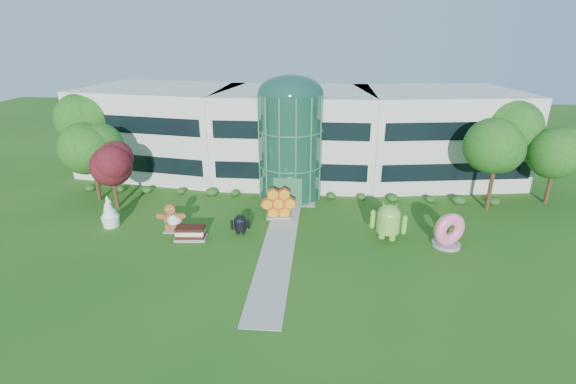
# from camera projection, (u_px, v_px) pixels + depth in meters

# --- Properties ---
(ground) EXTENTS (140.00, 140.00, 0.00)m
(ground) POSITION_uv_depth(u_px,v_px,m) (276.00, 256.00, 29.93)
(ground) COLOR #215114
(ground) RESTS_ON ground
(building) EXTENTS (46.00, 15.00, 9.30)m
(building) POSITION_uv_depth(u_px,v_px,m) (295.00, 134.00, 44.94)
(building) COLOR beige
(building) RESTS_ON ground
(atrium) EXTENTS (6.00, 6.00, 9.80)m
(atrium) POSITION_uv_depth(u_px,v_px,m) (290.00, 146.00, 39.28)
(atrium) COLOR #194738
(atrium) RESTS_ON ground
(walkway) EXTENTS (2.40, 20.00, 0.04)m
(walkway) POSITION_uv_depth(u_px,v_px,m) (279.00, 242.00, 31.78)
(walkway) COLOR #9E9E93
(walkway) RESTS_ON ground
(tree_red) EXTENTS (4.00, 4.00, 6.00)m
(tree_red) POSITION_uv_depth(u_px,v_px,m) (113.00, 176.00, 37.08)
(tree_red) COLOR #3F0C14
(tree_red) RESTS_ON ground
(trees_backdrop) EXTENTS (52.00, 8.00, 8.40)m
(trees_backdrop) POSITION_uv_depth(u_px,v_px,m) (291.00, 151.00, 40.47)
(trees_backdrop) COLOR #224C13
(trees_backdrop) RESTS_ON ground
(android_green) EXTENTS (3.38, 2.77, 3.30)m
(android_green) POSITION_uv_depth(u_px,v_px,m) (388.00, 219.00, 31.77)
(android_green) COLOR #6DB138
(android_green) RESTS_ON ground
(android_black) EXTENTS (1.79, 1.40, 1.82)m
(android_black) POSITION_uv_depth(u_px,v_px,m) (240.00, 223.00, 32.90)
(android_black) COLOR black
(android_black) RESTS_ON ground
(donut) EXTENTS (2.89, 2.23, 2.71)m
(donut) POSITION_uv_depth(u_px,v_px,m) (448.00, 229.00, 30.86)
(donut) COLOR #DF558A
(donut) RESTS_ON ground
(gingerbread) EXTENTS (2.71, 1.26, 2.42)m
(gingerbread) POSITION_uv_depth(u_px,v_px,m) (171.00, 218.00, 33.12)
(gingerbread) COLOR brown
(gingerbread) RESTS_ON ground
(ice_cream_sandwich) EXTENTS (2.49, 1.40, 1.07)m
(ice_cream_sandwich) POSITION_uv_depth(u_px,v_px,m) (191.00, 233.00, 32.11)
(ice_cream_sandwich) COLOR black
(ice_cream_sandwich) RESTS_ON ground
(honeycomb) EXTENTS (3.25, 1.56, 2.45)m
(honeycomb) POSITION_uv_depth(u_px,v_px,m) (279.00, 204.00, 35.58)
(honeycomb) COLOR orange
(honeycomb) RESTS_ON ground
(froyo) EXTENTS (1.96, 1.96, 2.66)m
(froyo) POSITION_uv_depth(u_px,v_px,m) (109.00, 211.00, 33.97)
(froyo) COLOR white
(froyo) RESTS_ON ground
(cupcake) EXTENTS (1.39, 1.39, 1.53)m
(cupcake) POSITION_uv_depth(u_px,v_px,m) (175.00, 222.00, 33.40)
(cupcake) COLOR white
(cupcake) RESTS_ON ground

